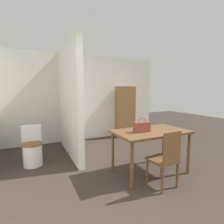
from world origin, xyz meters
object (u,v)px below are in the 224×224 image
Objects in this scene: wooden_chair at (166,158)px; toilet at (32,148)px; dining_table at (151,135)px; wooden_cabinet at (125,112)px; handbag at (142,127)px.

wooden_chair is 2.55m from toilet.
dining_table is at bearing -34.56° from toilet.
wooden_cabinet reaches higher than toilet.
wooden_chair is 3.27× the size of handbag.
dining_table is 0.56m from wooden_chair.
toilet is 2.78× the size of handbag.
handbag is at bearing -37.59° from toilet.
handbag is at bearing -113.90° from wooden_cabinet.
wooden_chair is at bearing -79.76° from handbag.
toilet is (-1.79, 1.81, -0.15)m from wooden_chair.
dining_table is 0.81× the size of wooden_cabinet.
handbag is at bearing -179.37° from dining_table.
wooden_chair reaches higher than toilet.
wooden_cabinet is (0.88, 2.43, 0.11)m from dining_table.
wooden_chair is 0.64m from handbag.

